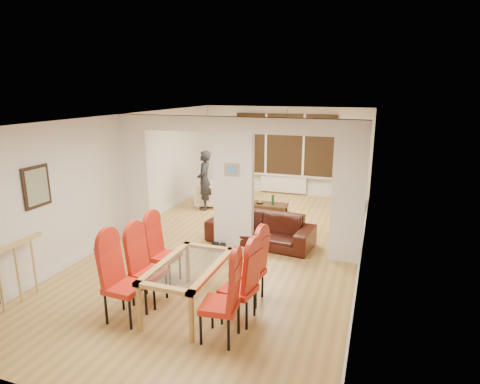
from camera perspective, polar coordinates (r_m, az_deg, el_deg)
The scene contains 24 objects.
floor at distance 8.27m, azimuth -0.89°, elevation -7.61°, with size 5.00×9.00×0.01m, color tan.
room_walls at distance 7.87m, azimuth -0.93°, elevation 1.18°, with size 5.00×9.00×2.60m, color silver, non-canonical shape.
divider_wall at distance 7.87m, azimuth -0.93°, elevation 1.18°, with size 5.00×0.18×2.60m, color white.
bay_window_blinds at distance 12.04m, azimuth 6.38°, elevation 6.74°, with size 3.00×0.08×1.80m, color black.
radiator at distance 12.22m, azimuth 6.18°, elevation 1.13°, with size 1.40×0.08×0.50m, color white.
pendant_light at distance 10.79m, azimuth 6.67°, elevation 9.31°, with size 0.36×0.36×0.36m, color orange.
stair_newel at distance 6.81m, azimuth -29.45°, elevation -9.62°, with size 0.40×1.20×1.10m, color tan, non-canonical shape.
wall_poster at distance 7.16m, azimuth -26.96°, elevation 0.69°, with size 0.04×0.52×0.67m, color gray.
pillar_photo at distance 7.72m, azimuth -1.19°, elevation 3.19°, with size 0.30×0.03×0.25m, color #4C8CD8.
dining_table at distance 5.97m, azimuth -7.24°, elevation -13.19°, with size 0.85×1.51×0.71m, color #B58942, non-canonical shape.
dining_chair_la at distance 5.80m, azimuth -16.11°, elevation -12.12°, with size 0.46×0.46×1.15m, color red, non-canonical shape.
dining_chair_lb at distance 6.17m, azimuth -12.85°, elevation -10.51°, with size 0.44×0.44×1.09m, color red, non-canonical shape.
dining_chair_lc at distance 6.70m, azimuth -10.68°, elevation -8.38°, with size 0.43×0.43×1.08m, color red, non-canonical shape.
dining_chair_ra at distance 5.19m, azimuth -2.90°, elevation -14.99°, with size 0.45×0.45×1.13m, color red, non-canonical shape.
dining_chair_rb at distance 5.58m, azimuth -0.24°, elevation -12.96°, with size 0.44×0.44×1.09m, color red, non-canonical shape.
dining_chair_rc at distance 6.05m, azimuth 1.15°, elevation -10.72°, with size 0.43×0.43×1.08m, color red, non-canonical shape.
sofa at distance 8.29m, azimuth 2.88°, elevation -5.23°, with size 2.17×0.85×0.63m, color black.
armchair at distance 10.89m, azimuth -4.48°, elevation -0.30°, with size 0.73×0.71×0.67m, color #ECE4C8.
person at distance 10.52m, azimuth -5.08°, elevation 1.66°, with size 0.37×0.57×1.56m, color black.
television at distance 10.87m, azimuth 15.14°, elevation -1.03°, with size 0.13×1.02×0.59m, color black.
coffee_table at distance 10.39m, azimuth 3.97°, elevation -2.29°, with size 1.00×0.50×0.23m, color #342212, non-canonical shape.
bottle at distance 10.25m, azimuth 4.69°, elevation -1.08°, with size 0.07×0.07×0.28m, color #143F19.
bowl at distance 10.36m, azimuth 2.86°, elevation -1.52°, with size 0.20×0.20×0.05m, color #342212.
shoes at distance 8.07m, azimuth -3.25°, elevation -7.81°, with size 0.26×0.28×0.11m, color black, non-canonical shape.
Camera 1 is at (2.63, -7.19, 3.13)m, focal length 30.00 mm.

